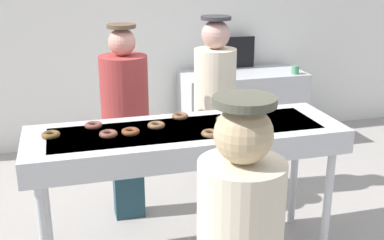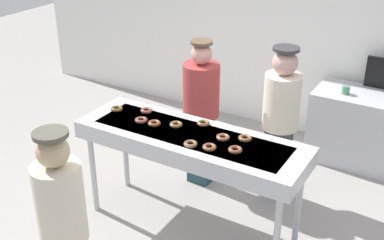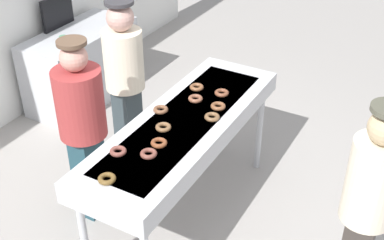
{
  "view_description": "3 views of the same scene",
  "coord_description": "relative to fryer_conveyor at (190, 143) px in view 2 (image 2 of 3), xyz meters",
  "views": [
    {
      "loc": [
        -0.76,
        -2.9,
        2.05
      ],
      "look_at": [
        0.04,
        0.02,
        1.04
      ],
      "focal_mm": 45.2,
      "sensor_mm": 36.0,
      "label": 1
    },
    {
      "loc": [
        1.94,
        -3.27,
        2.99
      ],
      "look_at": [
        -0.04,
        0.1,
        1.07
      ],
      "focal_mm": 46.15,
      "sensor_mm": 36.0,
      "label": 2
    },
    {
      "loc": [
        -2.76,
        -1.62,
        3.03
      ],
      "look_at": [
        0.09,
        -0.02,
        0.94
      ],
      "focal_mm": 47.37,
      "sensor_mm": 36.0,
      "label": 3
    }
  ],
  "objects": [
    {
      "name": "prep_counter",
      "position": [
        1.19,
        2.05,
        -0.48
      ],
      "size": [
        1.37,
        0.64,
        0.84
      ],
      "primitive_type": "cube",
      "color": "#B7BABF",
      "rests_on": "ground"
    },
    {
      "name": "worker_assistant",
      "position": [
        -0.31,
        0.73,
        0.02
      ],
      "size": [
        0.37,
        0.37,
        1.59
      ],
      "rotation": [
        0.0,
        0.0,
        2.99
      ],
      "color": "#1F3F4A",
      "rests_on": "ground"
    },
    {
      "name": "chocolate_donut_3",
      "position": [
        0.29,
        0.06,
        0.1
      ],
      "size": [
        0.16,
        0.16,
        0.03
      ],
      "primitive_type": "torus",
      "rotation": [
        0.0,
        0.0,
        0.75
      ],
      "color": "brown",
      "rests_on": "fryer_conveyor"
    },
    {
      "name": "chocolate_donut_8",
      "position": [
        0.47,
        -0.08,
        0.1
      ],
      "size": [
        0.16,
        0.16,
        0.03
      ],
      "primitive_type": "torus",
      "rotation": [
        0.0,
        0.0,
        2.46
      ],
      "color": "brown",
      "rests_on": "fryer_conveyor"
    },
    {
      "name": "chocolate_donut_5",
      "position": [
        0.01,
        0.21,
        0.1
      ],
      "size": [
        0.13,
        0.13,
        0.03
      ],
      "primitive_type": "torus",
      "rotation": [
        0.0,
        0.0,
        3.02
      ],
      "color": "brown",
      "rests_on": "fryer_conveyor"
    },
    {
      "name": "chocolate_donut_10",
      "position": [
        0.46,
        0.14,
        0.1
      ],
      "size": [
        0.12,
        0.12,
        0.03
      ],
      "primitive_type": "torus",
      "rotation": [
        0.0,
        0.0,
        0.07
      ],
      "color": "brown",
      "rests_on": "fryer_conveyor"
    },
    {
      "name": "ground_plane",
      "position": [
        0.0,
        0.0,
        -0.9
      ],
      "size": [
        16.0,
        16.0,
        0.0
      ],
      "primitive_type": "plane",
      "color": "#9E9993"
    },
    {
      "name": "chocolate_donut_6",
      "position": [
        -0.37,
        -0.01,
        0.1
      ],
      "size": [
        0.15,
        0.15,
        0.03
      ],
      "primitive_type": "torus",
      "rotation": [
        0.0,
        0.0,
        1.9
      ],
      "color": "brown",
      "rests_on": "fryer_conveyor"
    },
    {
      "name": "fryer_conveyor",
      "position": [
        0.0,
        0.0,
        0.0
      ],
      "size": [
        2.09,
        0.67,
        0.99
      ],
      "color": "#B7BABF",
      "rests_on": "ground"
    },
    {
      "name": "chocolate_donut_7",
      "position": [
        -0.59,
        0.18,
        0.1
      ],
      "size": [
        0.16,
        0.16,
        0.03
      ],
      "primitive_type": "torus",
      "rotation": [
        0.0,
        0.0,
        2.49
      ],
      "color": "brown",
      "rests_on": "fryer_conveyor"
    },
    {
      "name": "chocolate_donut_0",
      "position": [
        0.11,
        -0.18,
        0.1
      ],
      "size": [
        0.16,
        0.16,
        0.03
      ],
      "primitive_type": "torus",
      "rotation": [
        0.0,
        0.0,
        0.87
      ],
      "color": "brown",
      "rests_on": "fryer_conveyor"
    },
    {
      "name": "chocolate_donut_1",
      "position": [
        0.27,
        -0.15,
        0.1
      ],
      "size": [
        0.16,
        0.16,
        0.03
      ],
      "primitive_type": "torus",
      "rotation": [
        0.0,
        0.0,
        2.48
      ],
      "color": "brown",
      "rests_on": "fryer_conveyor"
    },
    {
      "name": "chocolate_donut_4",
      "position": [
        -0.51,
        -0.02,
        0.1
      ],
      "size": [
        0.16,
        0.16,
        0.03
      ],
      "primitive_type": "torus",
      "rotation": [
        0.0,
        0.0,
        2.03
      ],
      "color": "brown",
      "rests_on": "fryer_conveyor"
    },
    {
      "name": "chocolate_donut_2",
      "position": [
        -0.86,
        0.06,
        0.1
      ],
      "size": [
        0.15,
        0.15,
        0.03
      ],
      "primitive_type": "torus",
      "rotation": [
        0.0,
        0.0,
        0.32
      ],
      "color": "brown",
      "rests_on": "fryer_conveyor"
    },
    {
      "name": "customer_waiting",
      "position": [
        -0.16,
        -1.41,
        -0.0
      ],
      "size": [
        0.33,
        0.33,
        1.6
      ],
      "rotation": [
        0.0,
        0.0,
        -0.23
      ],
      "color": "#37302C",
      "rests_on": "ground"
    },
    {
      "name": "chocolate_donut_9",
      "position": [
        -0.19,
        0.06,
        0.1
      ],
      "size": [
        0.16,
        0.16,
        0.03
      ],
      "primitive_type": "torus",
      "rotation": [
        0.0,
        0.0,
        0.45
      ],
      "color": "brown",
      "rests_on": "fryer_conveyor"
    },
    {
      "name": "worker_baker",
      "position": [
        0.49,
        0.9,
        0.02
      ],
      "size": [
        0.36,
        0.36,
        1.61
      ],
      "rotation": [
        0.0,
        0.0,
        3.38
      ],
      "color": "#2F3A3F",
      "rests_on": "ground"
    },
    {
      "name": "paper_cup_0",
      "position": [
        0.85,
        1.95,
        -0.01
      ],
      "size": [
        0.09,
        0.09,
        0.09
      ],
      "primitive_type": "cylinder",
      "color": "#4C8C66",
      "rests_on": "prep_counter"
    },
    {
      "name": "back_wall",
      "position": [
        0.0,
        2.5,
        0.77
      ],
      "size": [
        8.0,
        0.12,
        3.34
      ],
      "primitive_type": "cube",
      "color": "white",
      "rests_on": "ground"
    }
  ]
}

